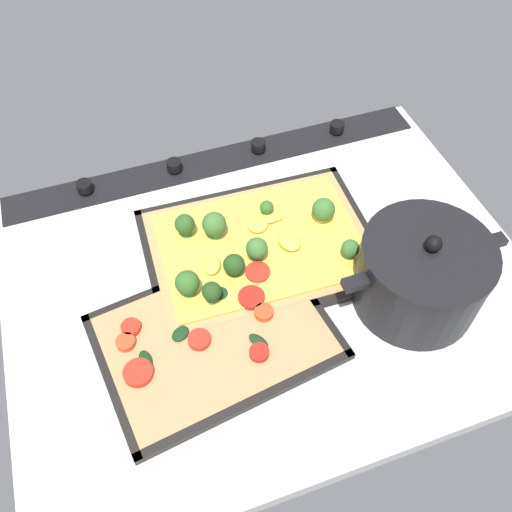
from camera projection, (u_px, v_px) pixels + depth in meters
The scene contains 7 objects.
ground_plane at pixel (269, 282), 89.94cm from camera, with size 82.71×63.98×3.00cm, color silver.
stove_control_panel at pixel (217, 160), 104.74cm from camera, with size 79.40×7.00×2.60cm.
baking_tray_front at pixel (261, 249), 91.83cm from camera, with size 38.74×29.01×1.30cm.
broccoli_pizza at pixel (258, 244), 90.34cm from camera, with size 36.25×26.52×6.24cm.
baking_tray_back at pixel (215, 338), 81.48cm from camera, with size 36.27×28.45×1.30cm.
veggie_pizza_back at pixel (214, 334), 81.04cm from camera, with size 33.57×25.75×1.90cm.
cooking_pot at pixel (421, 275), 81.36cm from camera, with size 26.05×19.23×14.68cm.
Camera 1 is at (19.10, 47.97, 72.30)cm, focal length 38.72 mm.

